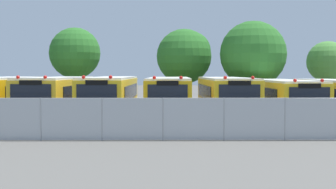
{
  "coord_description": "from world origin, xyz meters",
  "views": [
    {
      "loc": [
        -0.27,
        -28.04,
        2.91
      ],
      "look_at": [
        -0.08,
        0.0,
        1.6
      ],
      "focal_mm": 49.86,
      "sensor_mm": 36.0,
      "label": 1
    }
  ],
  "objects_px": {
    "school_bus_3": "(169,97)",
    "tree_3": "(252,55)",
    "school_bus_6": "(336,98)",
    "tree_1": "(74,53)",
    "school_bus_4": "(225,97)",
    "tree_4": "(326,62)",
    "school_bus_1": "(58,97)",
    "school_bus_2": "(111,97)",
    "tree_2": "(186,55)",
    "school_bus_0": "(3,97)",
    "school_bus_5": "(282,98)"
  },
  "relations": [
    {
      "from": "school_bus_6",
      "to": "tree_4",
      "type": "relative_size",
      "value": 1.78
    },
    {
      "from": "school_bus_4",
      "to": "tree_4",
      "type": "height_order",
      "value": "tree_4"
    },
    {
      "from": "school_bus_5",
      "to": "tree_4",
      "type": "xyz_separation_m",
      "value": [
        5.97,
        9.64,
        2.43
      ]
    },
    {
      "from": "school_bus_1",
      "to": "school_bus_6",
      "type": "relative_size",
      "value": 1.15
    },
    {
      "from": "tree_2",
      "to": "school_bus_1",
      "type": "bearing_deg",
      "value": -131.45
    },
    {
      "from": "school_bus_1",
      "to": "tree_1",
      "type": "xyz_separation_m",
      "value": [
        -0.79,
        9.24,
        3.07
      ]
    },
    {
      "from": "school_bus_2",
      "to": "tree_1",
      "type": "height_order",
      "value": "tree_1"
    },
    {
      "from": "tree_1",
      "to": "tree_4",
      "type": "distance_m",
      "value": 20.34
    },
    {
      "from": "school_bus_0",
      "to": "tree_4",
      "type": "distance_m",
      "value": 24.85
    },
    {
      "from": "school_bus_5",
      "to": "tree_2",
      "type": "distance_m",
      "value": 11.28
    },
    {
      "from": "tree_1",
      "to": "tree_3",
      "type": "distance_m",
      "value": 14.03
    },
    {
      "from": "tree_1",
      "to": "school_bus_1",
      "type": "bearing_deg",
      "value": -85.12
    },
    {
      "from": "school_bus_3",
      "to": "school_bus_5",
      "type": "bearing_deg",
      "value": -179.42
    },
    {
      "from": "school_bus_0",
      "to": "school_bus_3",
      "type": "bearing_deg",
      "value": 179.87
    },
    {
      "from": "school_bus_4",
      "to": "school_bus_5",
      "type": "xyz_separation_m",
      "value": [
        3.44,
        -0.08,
        -0.07
      ]
    },
    {
      "from": "school_bus_6",
      "to": "school_bus_3",
      "type": "bearing_deg",
      "value": -1.36
    },
    {
      "from": "school_bus_2",
      "to": "school_bus_4",
      "type": "distance_m",
      "value": 6.88
    },
    {
      "from": "school_bus_6",
      "to": "tree_1",
      "type": "xyz_separation_m",
      "value": [
        -17.62,
        9.34,
        3.15
      ]
    },
    {
      "from": "tree_3",
      "to": "tree_4",
      "type": "relative_size",
      "value": 1.26
    },
    {
      "from": "school_bus_3",
      "to": "school_bus_4",
      "type": "distance_m",
      "value": 3.4
    },
    {
      "from": "school_bus_0",
      "to": "school_bus_2",
      "type": "distance_m",
      "value": 6.57
    },
    {
      "from": "school_bus_3",
      "to": "tree_1",
      "type": "xyz_separation_m",
      "value": [
        -7.52,
        9.35,
        3.08
      ]
    },
    {
      "from": "school_bus_5",
      "to": "tree_3",
      "type": "height_order",
      "value": "tree_3"
    },
    {
      "from": "school_bus_3",
      "to": "school_bus_6",
      "type": "xyz_separation_m",
      "value": [
        10.11,
        0.02,
        -0.07
      ]
    },
    {
      "from": "tree_1",
      "to": "tree_4",
      "type": "xyz_separation_m",
      "value": [
        20.33,
        0.2,
        -0.72
      ]
    },
    {
      "from": "school_bus_3",
      "to": "tree_2",
      "type": "distance_m",
      "value": 9.91
    },
    {
      "from": "school_bus_1",
      "to": "tree_2",
      "type": "bearing_deg",
      "value": -130.47
    },
    {
      "from": "school_bus_4",
      "to": "school_bus_6",
      "type": "bearing_deg",
      "value": 179.86
    },
    {
      "from": "school_bus_4",
      "to": "tree_1",
      "type": "relative_size",
      "value": 1.6
    },
    {
      "from": "school_bus_0",
      "to": "school_bus_6",
      "type": "height_order",
      "value": "school_bus_0"
    },
    {
      "from": "school_bus_2",
      "to": "school_bus_4",
      "type": "height_order",
      "value": "school_bus_2"
    },
    {
      "from": "school_bus_6",
      "to": "tree_2",
      "type": "height_order",
      "value": "tree_2"
    },
    {
      "from": "school_bus_4",
      "to": "tree_4",
      "type": "relative_size",
      "value": 1.91
    },
    {
      "from": "school_bus_3",
      "to": "tree_4",
      "type": "relative_size",
      "value": 1.95
    },
    {
      "from": "school_bus_0",
      "to": "tree_4",
      "type": "xyz_separation_m",
      "value": [
        22.84,
        9.48,
        2.35
      ]
    },
    {
      "from": "school_bus_2",
      "to": "school_bus_4",
      "type": "relative_size",
      "value": 1.1
    },
    {
      "from": "school_bus_3",
      "to": "tree_2",
      "type": "relative_size",
      "value": 1.66
    },
    {
      "from": "school_bus_4",
      "to": "tree_1",
      "type": "height_order",
      "value": "tree_1"
    },
    {
      "from": "school_bus_1",
      "to": "tree_4",
      "type": "relative_size",
      "value": 2.04
    },
    {
      "from": "school_bus_0",
      "to": "tree_1",
      "type": "xyz_separation_m",
      "value": [
        2.52,
        9.29,
        3.07
      ]
    },
    {
      "from": "school_bus_5",
      "to": "school_bus_6",
      "type": "xyz_separation_m",
      "value": [
        3.27,
        0.11,
        0.0
      ]
    },
    {
      "from": "school_bus_0",
      "to": "school_bus_4",
      "type": "relative_size",
      "value": 0.92
    },
    {
      "from": "school_bus_0",
      "to": "tree_1",
      "type": "distance_m",
      "value": 10.1
    },
    {
      "from": "school_bus_6",
      "to": "tree_1",
      "type": "bearing_deg",
      "value": -29.37
    },
    {
      "from": "tree_1",
      "to": "tree_3",
      "type": "height_order",
      "value": "tree_3"
    },
    {
      "from": "school_bus_1",
      "to": "school_bus_2",
      "type": "bearing_deg",
      "value": 174.6
    },
    {
      "from": "school_bus_3",
      "to": "tree_3",
      "type": "bearing_deg",
      "value": -128.88
    },
    {
      "from": "school_bus_2",
      "to": "school_bus_1",
      "type": "bearing_deg",
      "value": -5.86
    },
    {
      "from": "school_bus_3",
      "to": "tree_3",
      "type": "distance_m",
      "value": 10.31
    },
    {
      "from": "school_bus_0",
      "to": "tree_3",
      "type": "bearing_deg",
      "value": -155.23
    }
  ]
}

